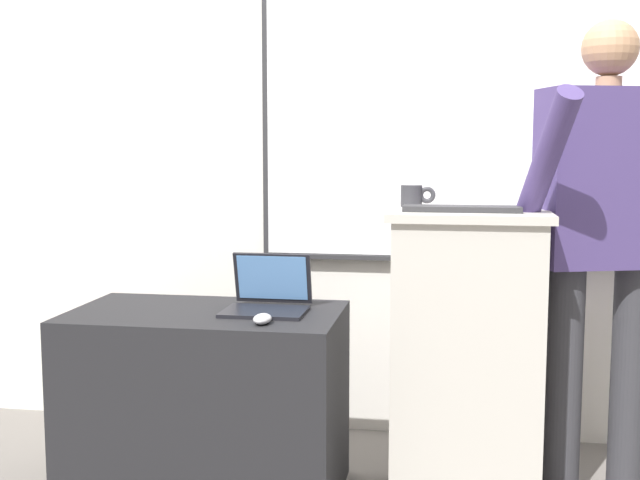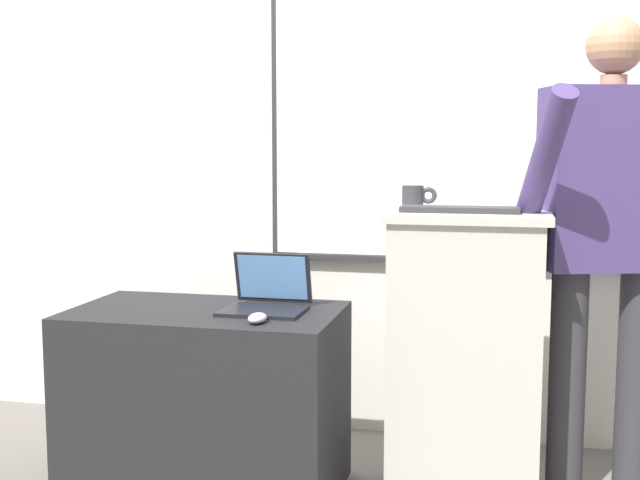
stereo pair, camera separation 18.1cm
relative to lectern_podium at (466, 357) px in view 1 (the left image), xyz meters
name	(u,v)px [view 1 (the left image)]	position (x,y,z in m)	size (l,w,h in m)	color
back_wall	(410,125)	(-0.25, 0.71, 0.84)	(6.40, 0.17, 2.75)	silver
lectern_podium	(466,357)	(0.00, 0.00, 0.00)	(0.56, 0.43, 1.06)	#BCB7AD
side_desk	(207,403)	(-0.93, -0.11, -0.19)	(0.98, 0.57, 0.69)	black
person_presenter	(603,223)	(0.48, 0.15, 0.48)	(0.64, 0.66, 1.73)	#333338
laptop	(269,295)	(-0.71, -0.06, 0.21)	(0.30, 0.27, 0.20)	black
wireless_keyboard	(462,209)	(-0.03, -0.05, 0.54)	(0.40, 0.12, 0.02)	#2D2D30
computer_mouse_by_laptop	(262,319)	(-0.68, -0.28, 0.17)	(0.06, 0.10, 0.03)	#BCBCC1
coffee_mug	(413,196)	(-0.20, 0.15, 0.57)	(0.13, 0.08, 0.08)	#333338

